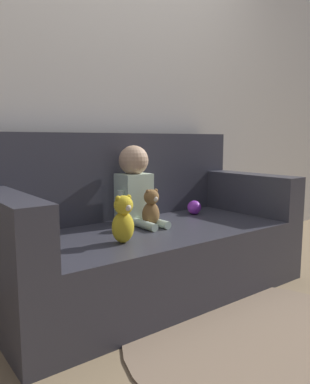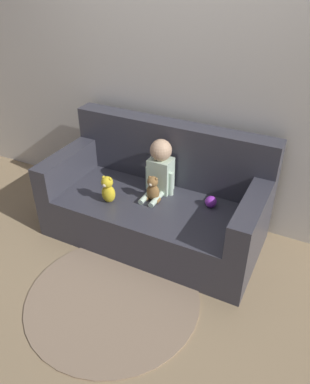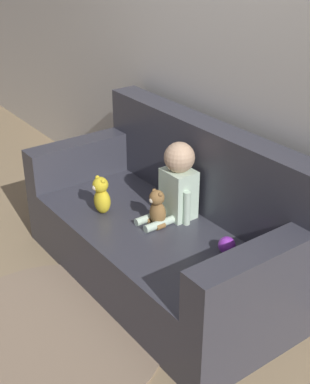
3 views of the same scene
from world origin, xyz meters
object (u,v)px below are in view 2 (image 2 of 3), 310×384
Objects in this scene: teddy_bear_brown at (153,189)px; toy_ball at (211,202)px; couch at (158,201)px; person_baby at (160,168)px; plush_toy_side at (108,190)px.

teddy_bear_brown reaches higher than toy_ball.
couch reaches higher than toy_ball.
person_baby is 1.97× the size of plush_toy_side.
couch is 3.81× the size of person_baby.
person_baby is at bearing 176.31° from toy_ball.
couch is 0.19m from teddy_bear_brown.
plush_toy_side is at bearing -131.47° from person_baby.
couch is at bearing 41.69° from plush_toy_side.
couch reaches higher than plush_toy_side.
toy_ball is (0.76, 0.31, -0.07)m from plush_toy_side.
person_baby is at bearing 48.53° from plush_toy_side.
plush_toy_side reaches higher than toy_ball.
teddy_bear_brown is at bearing -164.85° from toy_ball.
plush_toy_side is at bearing -138.31° from couch.
toy_ball is (0.46, -0.03, -0.17)m from person_baby.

